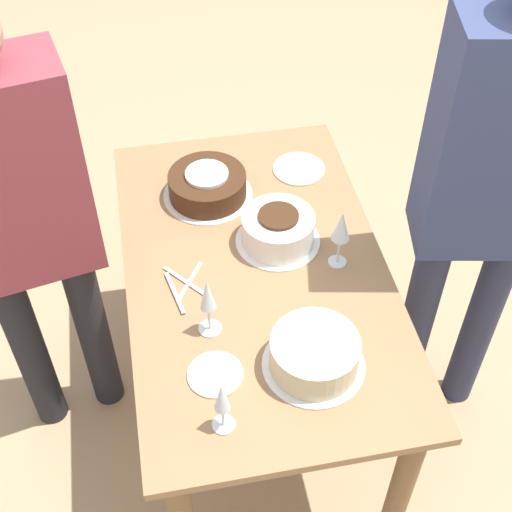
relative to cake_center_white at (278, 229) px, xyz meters
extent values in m
plane|color=tan|center=(0.10, -0.09, -0.83)|extent=(12.00, 12.00, 0.00)
cube|color=#9E754C|center=(0.10, -0.09, -0.07)|extent=(1.34, 0.80, 0.03)
cylinder|color=brown|center=(-0.50, -0.41, -0.45)|extent=(0.07, 0.07, 0.74)
cylinder|color=brown|center=(-0.50, 0.24, -0.45)|extent=(0.07, 0.07, 0.74)
cylinder|color=brown|center=(0.69, 0.24, -0.45)|extent=(0.07, 0.07, 0.74)
cylinder|color=white|center=(0.00, 0.00, -0.05)|extent=(0.27, 0.27, 0.01)
cylinder|color=white|center=(0.00, 0.00, 0.00)|extent=(0.23, 0.23, 0.10)
cylinder|color=#422614|center=(0.00, 0.00, 0.06)|extent=(0.13, 0.13, 0.01)
cylinder|color=white|center=(-0.26, -0.19, -0.05)|extent=(0.30, 0.30, 0.01)
cylinder|color=#422614|center=(-0.26, -0.19, -0.01)|extent=(0.26, 0.26, 0.08)
cylinder|color=white|center=(-0.26, -0.19, 0.04)|extent=(0.14, 0.14, 0.01)
cylinder|color=white|center=(0.48, 0.00, -0.05)|extent=(0.28, 0.28, 0.01)
cylinder|color=beige|center=(0.48, 0.00, 0.00)|extent=(0.24, 0.24, 0.10)
cylinder|color=silver|center=(0.62, -0.27, -0.05)|extent=(0.06, 0.06, 0.00)
cylinder|color=silver|center=(0.62, -0.27, -0.01)|extent=(0.01, 0.01, 0.08)
cone|color=silver|center=(0.62, -0.27, 0.08)|extent=(0.04, 0.04, 0.09)
cylinder|color=silver|center=(0.31, -0.26, -0.05)|extent=(0.07, 0.07, 0.00)
cylinder|color=silver|center=(0.31, -0.26, 0.00)|extent=(0.01, 0.01, 0.09)
cone|color=silver|center=(0.31, -0.26, 0.10)|extent=(0.05, 0.05, 0.11)
cylinder|color=silver|center=(0.12, 0.16, -0.05)|extent=(0.06, 0.06, 0.00)
cylinder|color=silver|center=(0.12, 0.16, 0.00)|extent=(0.01, 0.01, 0.10)
cone|color=silver|center=(0.12, 0.16, 0.10)|extent=(0.06, 0.06, 0.10)
cylinder|color=beige|center=(-0.34, 0.15, -0.05)|extent=(0.18, 0.18, 0.01)
cylinder|color=beige|center=(0.46, -0.27, -0.05)|extent=(0.15, 0.15, 0.01)
cube|color=silver|center=(0.12, -0.30, -0.05)|extent=(0.15, 0.10, 0.00)
cube|color=silver|center=(0.11, -0.31, -0.05)|extent=(0.14, 0.12, 0.00)
cube|color=silver|center=(0.16, -0.34, -0.05)|extent=(0.17, 0.05, 0.00)
cylinder|color=#232328|center=(-0.01, -0.85, -0.43)|extent=(0.11, 0.11, 0.80)
cylinder|color=#232328|center=(-0.06, -0.64, -0.43)|extent=(0.11, 0.11, 0.80)
cube|color=brown|center=(-0.03, -0.75, 0.30)|extent=(0.30, 0.44, 0.66)
cylinder|color=#2D334C|center=(0.19, 0.69, -0.40)|extent=(0.11, 0.11, 0.86)
cylinder|color=#2D334C|center=(0.15, 0.47, -0.40)|extent=(0.11, 0.11, 0.86)
cube|color=#38426B|center=(0.17, 0.58, 0.39)|extent=(0.29, 0.43, 0.71)
camera|label=1|loc=(1.55, -0.37, 1.55)|focal=50.00mm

